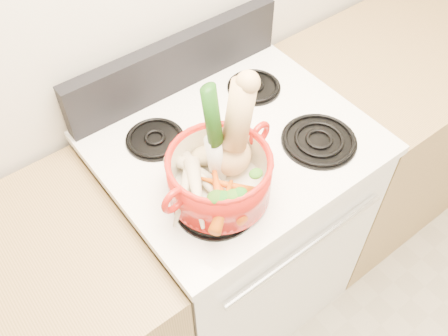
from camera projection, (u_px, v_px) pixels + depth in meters
stove_body at (233, 229)px, 1.86m from camera, size 0.76×0.65×0.92m
cooktop at (235, 143)px, 1.49m from camera, size 0.78×0.67×0.03m
control_backsplash at (176, 64)px, 1.56m from camera, size 0.76×0.05×0.18m
oven_handle at (307, 248)px, 1.44m from camera, size 0.60×0.02×0.02m
counter_right at (416, 110)px, 2.28m from camera, size 1.36×0.65×0.90m
burner_front_left at (216, 204)px, 1.32m from camera, size 0.22×0.22×0.02m
burner_front_right at (319, 140)px, 1.46m from camera, size 0.22×0.22×0.02m
burner_back_left at (155, 138)px, 1.47m from camera, size 0.17×0.17×0.02m
burner_back_right at (254, 86)px, 1.62m from camera, size 0.17×0.17×0.02m
dutch_oven at (219, 176)px, 1.28m from camera, size 0.31×0.31×0.13m
pot_handle_left at (174, 200)px, 1.18m from camera, size 0.08×0.03×0.08m
pot_handle_right at (260, 134)px, 1.31m from camera, size 0.08×0.03×0.08m
squash at (238, 129)px, 1.25m from camera, size 0.21×0.18×0.30m
leek at (215, 136)px, 1.21m from camera, size 0.08×0.09×0.31m
ginger at (206, 156)px, 1.35m from camera, size 0.10×0.09×0.05m
parsnip_0 at (206, 182)px, 1.29m from camera, size 0.04×0.20×0.06m
parsnip_1 at (184, 192)px, 1.26m from camera, size 0.17×0.16×0.06m
parsnip_2 at (197, 169)px, 1.30m from camera, size 0.12×0.18×0.06m
parsnip_3 at (197, 192)px, 1.24m from camera, size 0.13×0.20×0.06m
carrot_0 at (226, 200)px, 1.26m from camera, size 0.04×0.16×0.04m
carrot_1 at (223, 196)px, 1.26m from camera, size 0.07×0.15×0.04m
carrot_2 at (226, 185)px, 1.27m from camera, size 0.11×0.14×0.04m
carrot_3 at (223, 206)px, 1.22m from camera, size 0.14×0.12×0.05m
carrot_4 at (218, 190)px, 1.25m from camera, size 0.11×0.16×0.05m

